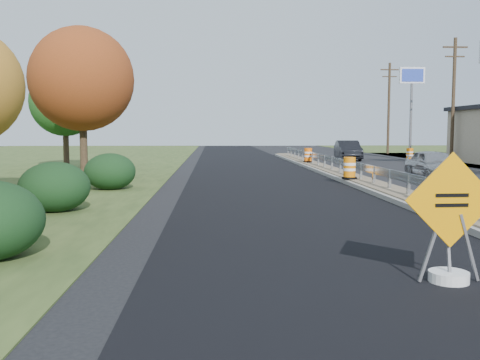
{
  "coord_description": "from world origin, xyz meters",
  "views": [
    {
      "loc": [
        -6.76,
        -16.1,
        2.43
      ],
      "look_at": [
        -6.04,
        -1.76,
        1.1
      ],
      "focal_mm": 40.0,
      "sensor_mm": 36.0,
      "label": 1
    }
  ],
  "objects_px": {
    "barrel_median_far": "(308,155)",
    "barrel_shoulder_far": "(410,155)",
    "caution_sign": "(450,250)",
    "car_dark_mid": "(348,150)",
    "car_silver": "(434,165)",
    "barrel_median_mid": "(349,168)",
    "barrel_median_near": "(440,189)"
  },
  "relations": [
    {
      "from": "barrel_median_far",
      "to": "barrel_shoulder_far",
      "type": "relative_size",
      "value": 0.98
    },
    {
      "from": "caution_sign",
      "to": "car_dark_mid",
      "type": "height_order",
      "value": "caution_sign"
    },
    {
      "from": "barrel_median_far",
      "to": "car_silver",
      "type": "xyz_separation_m",
      "value": [
        4.3,
        -11.05,
        0.05
      ]
    },
    {
      "from": "barrel_shoulder_far",
      "to": "car_dark_mid",
      "type": "xyz_separation_m",
      "value": [
        -4.85,
        0.96,
        0.32
      ]
    },
    {
      "from": "caution_sign",
      "to": "barrel_median_mid",
      "type": "distance_m",
      "value": 16.02
    },
    {
      "from": "barrel_median_mid",
      "to": "car_silver",
      "type": "bearing_deg",
      "value": 21.28
    },
    {
      "from": "car_silver",
      "to": "car_dark_mid",
      "type": "height_order",
      "value": "car_dark_mid"
    },
    {
      "from": "barrel_median_far",
      "to": "barrel_median_near",
      "type": "bearing_deg",
      "value": -89.13
    },
    {
      "from": "caution_sign",
      "to": "barrel_shoulder_far",
      "type": "height_order",
      "value": "caution_sign"
    },
    {
      "from": "car_silver",
      "to": "car_dark_mid",
      "type": "bearing_deg",
      "value": 90.72
    },
    {
      "from": "barrel_median_far",
      "to": "barrel_shoulder_far",
      "type": "height_order",
      "value": "barrel_median_far"
    },
    {
      "from": "caution_sign",
      "to": "barrel_median_near",
      "type": "relative_size",
      "value": 2.34
    },
    {
      "from": "caution_sign",
      "to": "barrel_shoulder_far",
      "type": "distance_m",
      "value": 36.54
    },
    {
      "from": "barrel_median_mid",
      "to": "barrel_median_far",
      "type": "distance_m",
      "value": 12.88
    },
    {
      "from": "caution_sign",
      "to": "car_dark_mid",
      "type": "xyz_separation_m",
      "value": [
        7.35,
        35.4,
        0.27
      ]
    },
    {
      "from": "barrel_median_far",
      "to": "barrel_median_mid",
      "type": "bearing_deg",
      "value": -91.77
    },
    {
      "from": "barrel_shoulder_far",
      "to": "barrel_median_far",
      "type": "bearing_deg",
      "value": -148.49
    },
    {
      "from": "car_silver",
      "to": "barrel_median_near",
      "type": "bearing_deg",
      "value": -110.48
    },
    {
      "from": "barrel_median_near",
      "to": "car_dark_mid",
      "type": "relative_size",
      "value": 0.18
    },
    {
      "from": "caution_sign",
      "to": "barrel_median_far",
      "type": "bearing_deg",
      "value": 81.98
    },
    {
      "from": "barrel_median_near",
      "to": "barrel_median_far",
      "type": "distance_m",
      "value": 20.97
    },
    {
      "from": "barrel_median_far",
      "to": "barrel_shoulder_far",
      "type": "bearing_deg",
      "value": 31.51
    },
    {
      "from": "barrel_median_near",
      "to": "car_silver",
      "type": "height_order",
      "value": "car_silver"
    },
    {
      "from": "barrel_median_near",
      "to": "barrel_median_mid",
      "type": "relative_size",
      "value": 0.9
    },
    {
      "from": "caution_sign",
      "to": "barrel_shoulder_far",
      "type": "relative_size",
      "value": 2.07
    },
    {
      "from": "barrel_shoulder_far",
      "to": "car_dark_mid",
      "type": "bearing_deg",
      "value": 168.83
    },
    {
      "from": "barrel_median_near",
      "to": "barrel_median_far",
      "type": "height_order",
      "value": "barrel_median_far"
    },
    {
      "from": "caution_sign",
      "to": "car_silver",
      "type": "xyz_separation_m",
      "value": [
        7.15,
        17.66,
        0.22
      ]
    },
    {
      "from": "barrel_median_near",
      "to": "barrel_shoulder_far",
      "type": "xyz_separation_m",
      "value": [
        9.03,
        26.7,
        -0.18
      ]
    },
    {
      "from": "barrel_median_mid",
      "to": "car_silver",
      "type": "height_order",
      "value": "car_silver"
    },
    {
      "from": "barrel_median_near",
      "to": "barrel_median_far",
      "type": "relative_size",
      "value": 0.91
    },
    {
      "from": "barrel_median_far",
      "to": "car_dark_mid",
      "type": "bearing_deg",
      "value": 56.05
    }
  ]
}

